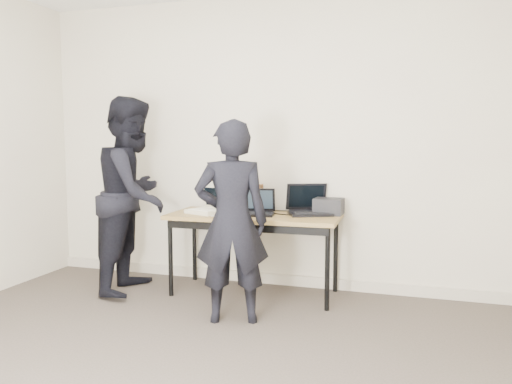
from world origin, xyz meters
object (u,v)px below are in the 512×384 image
at_px(laptop_right, 309,207).
at_px(desk, 254,221).
at_px(laptop_center, 258,209).
at_px(person_observer, 134,195).
at_px(laptop_beige, 208,208).
at_px(leather_satchel, 243,197).
at_px(equipment_box, 329,206).
at_px(person_typist, 232,222).

bearing_deg(laptop_right, desk, 176.21).
height_order(desk, laptop_right, laptop_right).
height_order(laptop_center, person_observer, person_observer).
relative_size(desk, laptop_beige, 4.04).
bearing_deg(laptop_center, person_observer, -179.92).
xyz_separation_m(leather_satchel, equipment_box, (0.81, -0.04, -0.06)).
bearing_deg(person_typist, equipment_box, -143.40).
relative_size(laptop_beige, equipment_box, 1.52).
relative_size(laptop_right, equipment_box, 1.90).
bearing_deg(person_typist, laptop_center, -108.75).
distance_m(equipment_box, person_typist, 1.05).
distance_m(laptop_center, person_observer, 1.14).
height_order(laptop_center, person_typist, person_typist).
relative_size(desk, leather_satchel, 3.99).
distance_m(laptop_right, leather_satchel, 0.64).
distance_m(leather_satchel, person_typist, 0.94).
bearing_deg(equipment_box, desk, -163.05).
bearing_deg(desk, person_typist, -87.73).
distance_m(equipment_box, person_observer, 1.76).
xyz_separation_m(laptop_beige, laptop_right, (0.88, 0.20, 0.01)).
bearing_deg(leather_satchel, equipment_box, -9.40).
height_order(person_typist, person_observer, person_observer).
xyz_separation_m(equipment_box, person_observer, (-1.71, -0.38, 0.09)).
height_order(leather_satchel, person_observer, person_observer).
bearing_deg(laptop_center, person_typist, -99.38).
xyz_separation_m(person_typist, person_observer, (-1.12, 0.49, 0.12)).
bearing_deg(desk, laptop_right, 18.96).
height_order(laptop_right, leather_satchel, laptop_right).
xyz_separation_m(desk, laptop_beige, (-0.42, -0.03, 0.11)).
xyz_separation_m(laptop_beige, leather_satchel, (0.24, 0.26, 0.08)).
bearing_deg(person_observer, laptop_right, -83.69).
bearing_deg(person_observer, person_typist, -120.31).
relative_size(laptop_center, person_observer, 0.19).
bearing_deg(laptop_beige, laptop_right, 33.58).
distance_m(leather_satchel, person_observer, 1.00).
relative_size(laptop_beige, person_observer, 0.21).
bearing_deg(laptop_right, equipment_box, -15.53).
bearing_deg(laptop_beige, desk, 25.29).
relative_size(laptop_center, leather_satchel, 0.88).
bearing_deg(person_observer, laptop_beige, -83.28).
bearing_deg(desk, laptop_center, 7.92).
relative_size(desk, laptop_right, 3.22).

